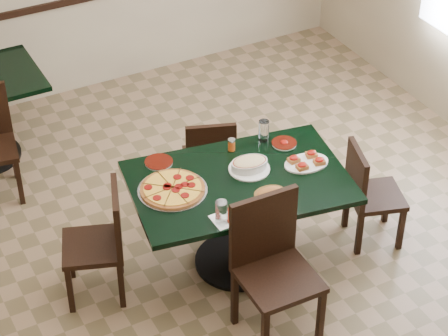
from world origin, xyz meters
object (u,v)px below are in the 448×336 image
bruschetta_platter (306,161)px  bread_basket (269,194)px  chair_right (367,191)px  main_table (239,201)px  chair_far (210,158)px  chair_near (272,260)px  lasagna_casserole (249,164)px  pepperoni_pizza (172,189)px  chair_left (103,238)px

bruschetta_platter → bread_basket: bearing=-148.6°
chair_right → bread_basket: size_ratio=3.62×
main_table → chair_right: 0.98m
chair_far → bruschetta_platter: bearing=136.1°
chair_far → main_table: bearing=99.5°
chair_near → lasagna_casserole: chair_near is taller
pepperoni_pizza → bruschetta_platter: (0.95, -0.16, 0.01)m
chair_near → lasagna_casserole: bearing=73.3°
chair_far → bread_basket: size_ratio=3.60×
chair_far → bread_basket: 1.03m
chair_near → chair_right: bearing=23.0°
chair_left → bruschetta_platter: (1.43, -0.23, 0.29)m
main_table → bread_basket: bearing=-66.0°
lasagna_casserole → bruschetta_platter: (0.38, -0.13, -0.02)m
chair_left → bread_basket: bearing=85.8°
bread_basket → bruschetta_platter: size_ratio=0.66×
chair_right → pepperoni_pizza: chair_right is taller
chair_right → pepperoni_pizza: 1.47m
main_table → bread_basket: (0.07, -0.28, 0.22)m
chair_far → pepperoni_pizza: chair_far is taller
chair_near → bruschetta_platter: size_ratio=2.97×
chair_right → lasagna_casserole: 0.94m
main_table → chair_near: bearing=-90.3°
chair_right → chair_left: 1.92m
chair_near → bread_basket: size_ratio=4.49×
chair_far → chair_right: (0.82, -0.89, 0.00)m
pepperoni_pizza → bread_basket: (0.52, -0.37, 0.02)m
main_table → lasagna_casserole: size_ratio=5.58×
main_table → bruschetta_platter: (0.50, -0.06, 0.21)m
chair_far → bruschetta_platter: 0.90m
chair_far → lasagna_casserole: size_ratio=2.81×
main_table → bruschetta_platter: size_ratio=4.72×
chair_right → bread_basket: (-0.88, -0.08, 0.34)m
chair_left → pepperoni_pizza: size_ratio=1.85×
bread_basket → chair_left: bearing=160.1°
lasagna_casserole → bread_basket: bread_basket is taller
chair_near → chair_left: chair_near is taller
chair_far → bruschetta_platter: (0.37, -0.75, 0.33)m
chair_right → pepperoni_pizza: bearing=95.5°
lasagna_casserole → main_table: bearing=-141.7°
chair_right → lasagna_casserole: (-0.83, 0.27, 0.35)m
lasagna_casserole → bread_basket: size_ratio=1.28×
chair_right → pepperoni_pizza: size_ratio=1.73×
chair_near → bread_basket: 0.45m
chair_right → bread_basket: bearing=112.6°
chair_near → chair_left: (-0.83, 0.80, -0.09)m
chair_far → bread_basket: bearing=106.7°
chair_right → chair_left: (-1.88, 0.37, 0.03)m
pepperoni_pizza → chair_left: bearing=171.0°
main_table → chair_near: size_ratio=1.59×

